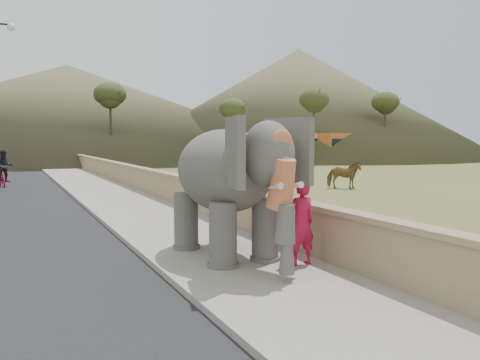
# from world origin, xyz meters

# --- Properties ---
(ground) EXTENTS (160.00, 160.00, 0.00)m
(ground) POSITION_xyz_m (0.00, 0.00, 0.00)
(ground) COLOR olive
(ground) RESTS_ON ground
(walkway) EXTENTS (3.00, 120.00, 0.15)m
(walkway) POSITION_xyz_m (0.00, 10.00, 0.07)
(walkway) COLOR #9E9687
(walkway) RESTS_ON ground
(parapet) EXTENTS (0.30, 120.00, 1.10)m
(parapet) POSITION_xyz_m (1.65, 10.00, 0.55)
(parapet) COLOR tan
(parapet) RESTS_ON ground
(cow) EXTENTS (1.78, 1.64, 1.41)m
(cow) POSITION_xyz_m (11.19, 10.37, 0.71)
(cow) COLOR brown
(cow) RESTS_ON ground
(distant_car) EXTENTS (4.26, 1.80, 1.44)m
(distant_car) POSITION_xyz_m (16.13, 36.72, 0.72)
(distant_car) COLOR silver
(distant_car) RESTS_ON ground
(bus_white) EXTENTS (11.20, 3.63, 3.10)m
(bus_white) POSITION_xyz_m (24.96, 32.55, 1.55)
(bus_white) COLOR silver
(bus_white) RESTS_ON ground
(bus_orange) EXTENTS (11.26, 5.52, 3.10)m
(bus_orange) POSITION_xyz_m (30.04, 32.40, 1.55)
(bus_orange) COLOR orange
(bus_orange) RESTS_ON ground
(hill_right) EXTENTS (56.00, 56.00, 16.00)m
(hill_right) POSITION_xyz_m (36.00, 52.00, 8.00)
(hill_right) COLOR brown
(hill_right) RESTS_ON ground
(hill_far) EXTENTS (80.00, 80.00, 14.00)m
(hill_far) POSITION_xyz_m (5.00, 70.00, 7.00)
(hill_far) COLOR brown
(hill_far) RESTS_ON ground
(elephant_and_man) EXTENTS (2.30, 3.84, 2.70)m
(elephant_and_man) POSITION_xyz_m (0.02, 0.38, 1.49)
(elephant_and_man) COLOR #65615C
(elephant_and_man) RESTS_ON ground
(motorcyclist) EXTENTS (1.03, 1.71, 1.95)m
(motorcyclist) POSITION_xyz_m (-4.11, 19.10, 0.78)
(motorcyclist) COLOR maroon
(motorcyclist) RESTS_ON ground
(trees) EXTENTS (47.62, 43.44, 9.13)m
(trees) POSITION_xyz_m (1.95, 28.28, 3.95)
(trees) COLOR #473828
(trees) RESTS_ON ground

